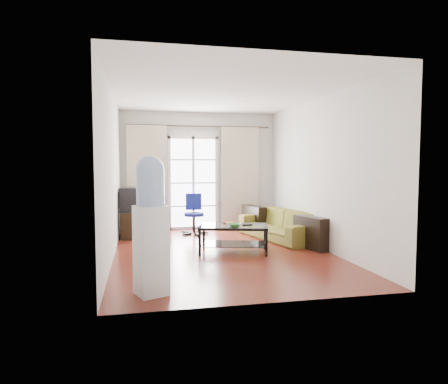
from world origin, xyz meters
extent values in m
plane|color=maroon|center=(0.00, 0.00, 0.00)|extent=(5.20, 5.20, 0.00)
plane|color=white|center=(0.00, 0.00, 2.70)|extent=(5.20, 5.20, 0.00)
cube|color=silver|center=(0.00, 2.60, 1.35)|extent=(3.60, 0.02, 2.70)
cube|color=silver|center=(0.00, -2.60, 1.35)|extent=(3.60, 0.02, 2.70)
cube|color=silver|center=(-1.80, 0.00, 1.35)|extent=(0.02, 5.20, 2.70)
cube|color=silver|center=(1.80, 0.00, 1.35)|extent=(0.02, 5.20, 2.70)
cube|color=white|center=(-0.15, 2.56, 1.07)|extent=(1.01, 0.02, 2.04)
cube|color=white|center=(-0.15, 2.54, 1.07)|extent=(1.16, 0.06, 2.15)
cylinder|color=#4C3F2D|center=(0.00, 2.50, 2.38)|extent=(3.30, 0.04, 0.04)
cube|color=beige|center=(-1.20, 2.48, 1.20)|extent=(0.90, 0.07, 2.35)
cube|color=beige|center=(0.95, 2.48, 1.20)|extent=(0.90, 0.07, 2.35)
cube|color=gray|center=(0.80, 2.50, 0.33)|extent=(0.64, 0.12, 0.64)
imported|color=olive|center=(1.37, 0.91, 0.29)|extent=(2.36, 1.71, 0.58)
cube|color=silver|center=(0.19, -0.07, 0.46)|extent=(1.29, 0.95, 0.01)
cube|color=black|center=(0.19, -0.07, 0.14)|extent=(1.22, 0.87, 0.01)
cube|color=black|center=(-0.41, -0.22, 0.23)|extent=(0.05, 0.05, 0.46)
cube|color=black|center=(0.64, -0.51, 0.23)|extent=(0.05, 0.05, 0.46)
cube|color=black|center=(-0.25, 0.36, 0.23)|extent=(0.05, 0.05, 0.46)
cube|color=black|center=(0.80, 0.07, 0.23)|extent=(0.05, 0.05, 0.46)
imported|color=#378831|center=(0.16, -0.25, 0.50)|extent=(0.35, 0.35, 0.06)
imported|color=#AC1B15|center=(0.11, 0.07, 0.48)|extent=(0.34, 0.35, 0.02)
cube|color=black|center=(0.42, -0.15, 0.48)|extent=(0.18, 0.07, 0.02)
cube|color=black|center=(-1.53, 1.76, 0.27)|extent=(0.53, 0.76, 0.53)
cube|color=black|center=(-1.51, 1.79, 0.78)|extent=(0.54, 0.58, 0.50)
cube|color=#0C19E5|center=(-1.26, 1.77, 0.78)|extent=(0.05, 0.43, 0.37)
cube|color=black|center=(-1.72, 1.81, 0.78)|extent=(0.18, 0.38, 0.32)
cylinder|color=black|center=(-0.23, 1.81, 0.22)|extent=(0.05, 0.05, 0.44)
cylinder|color=navy|center=(-0.23, 1.81, 0.43)|extent=(0.42, 0.42, 0.07)
cube|color=navy|center=(-0.22, 2.00, 0.69)|extent=(0.35, 0.08, 0.36)
cube|color=white|center=(-1.25, -2.04, 0.52)|extent=(0.42, 0.42, 1.03)
cylinder|color=#9AB8EF|center=(-1.25, -2.04, 1.24)|extent=(0.32, 0.32, 0.41)
sphere|color=#9AB8EF|center=(-1.25, -2.04, 1.45)|extent=(0.32, 0.32, 0.32)
cube|color=black|center=(-1.10, -1.98, 0.87)|extent=(0.09, 0.14, 0.11)
camera|label=1|loc=(-1.37, -6.65, 1.51)|focal=32.00mm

